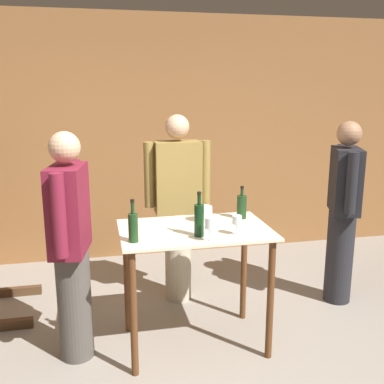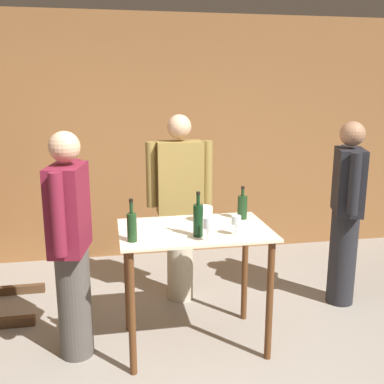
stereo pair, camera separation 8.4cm
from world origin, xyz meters
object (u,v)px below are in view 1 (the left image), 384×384
at_px(ice_bucket, 204,214).
at_px(person_visitor_with_scarf, 71,244).
at_px(wine_bottle_center, 242,206).
at_px(wine_glass_near_center, 237,220).
at_px(wine_bottle_far_left, 133,226).
at_px(wine_bottle_left, 199,219).
at_px(person_host, 178,205).
at_px(person_visitor_bearded, 343,209).
at_px(wine_glass_near_left, 209,224).

xyz_separation_m(ice_bucket, person_visitor_with_scarf, (-0.98, -0.15, -0.11)).
height_order(wine_bottle_center, wine_glass_near_center, wine_bottle_center).
height_order(wine_bottle_far_left, wine_glass_near_center, wine_bottle_far_left).
relative_size(ice_bucket, person_visitor_with_scarf, 0.08).
xyz_separation_m(wine_bottle_left, wine_bottle_center, (0.42, 0.35, -0.02)).
distance_m(wine_bottle_far_left, wine_bottle_center, 0.95).
height_order(wine_bottle_far_left, person_visitor_with_scarf, person_visitor_with_scarf).
height_order(wine_glass_near_center, ice_bucket, wine_glass_near_center).
xyz_separation_m(wine_bottle_far_left, ice_bucket, (0.57, 0.37, -0.05)).
relative_size(person_host, person_visitor_with_scarf, 1.03).
relative_size(wine_glass_near_center, ice_bucket, 1.07).
distance_m(wine_glass_near_center, ice_bucket, 0.40).
distance_m(person_host, person_visitor_bearded, 1.47).
height_order(ice_bucket, person_visitor_bearded, person_visitor_bearded).
bearing_deg(wine_bottle_far_left, person_visitor_bearded, 17.98).
relative_size(wine_bottle_far_left, wine_glass_near_center, 2.10).
bearing_deg(person_visitor_with_scarf, person_host, 40.41).
distance_m(person_host, person_visitor_with_scarf, 1.17).
distance_m(wine_bottle_center, wine_glass_near_left, 0.60).
relative_size(wine_bottle_center, wine_glass_near_center, 1.86).
bearing_deg(wine_bottle_far_left, wine_bottle_center, 23.05).
relative_size(wine_bottle_center, person_visitor_bearded, 0.16).
xyz_separation_m(wine_bottle_center, ice_bucket, (-0.30, -0.01, -0.04)).
bearing_deg(wine_bottle_left, person_host, 88.44).
relative_size(wine_bottle_center, person_host, 0.15).
distance_m(wine_bottle_far_left, person_host, 1.09).
bearing_deg(wine_bottle_center, person_visitor_with_scarf, -172.92).
bearing_deg(wine_glass_near_left, person_visitor_bearded, 26.85).
bearing_deg(wine_bottle_left, wine_glass_near_center, -5.28).
height_order(wine_bottle_left, wine_bottle_center, wine_bottle_left).
bearing_deg(ice_bucket, wine_bottle_far_left, -147.18).
height_order(person_host, person_visitor_with_scarf, person_host).
xyz_separation_m(wine_bottle_center, person_visitor_bearded, (1.03, 0.25, -0.15)).
bearing_deg(wine_bottle_center, wine_glass_near_left, -129.09).
xyz_separation_m(wine_glass_near_center, person_visitor_with_scarf, (-1.13, 0.21, -0.16)).
relative_size(wine_glass_near_left, person_visitor_bearded, 0.10).
xyz_separation_m(wine_bottle_left, person_visitor_with_scarf, (-0.87, 0.19, -0.18)).
distance_m(wine_glass_near_left, person_visitor_with_scarf, 0.98).
distance_m(wine_bottle_far_left, ice_bucket, 0.68).
height_order(wine_glass_near_left, person_visitor_with_scarf, person_visitor_with_scarf).
height_order(wine_bottle_far_left, person_host, person_host).
bearing_deg(person_host, wine_glass_near_center, -76.32).
height_order(person_host, person_visitor_bearded, person_host).
relative_size(wine_glass_near_left, ice_bucket, 1.26).
height_order(wine_bottle_center, wine_glass_near_left, wine_bottle_center).
xyz_separation_m(person_visitor_with_scarf, person_visitor_bearded, (2.32, 0.41, 0.00)).
xyz_separation_m(wine_bottle_far_left, person_visitor_with_scarf, (-0.42, 0.21, -0.16)).
xyz_separation_m(wine_bottle_far_left, person_visitor_bearded, (1.90, 0.62, -0.16)).
relative_size(ice_bucket, person_visitor_bearded, 0.08).
height_order(wine_bottle_center, ice_bucket, wine_bottle_center).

